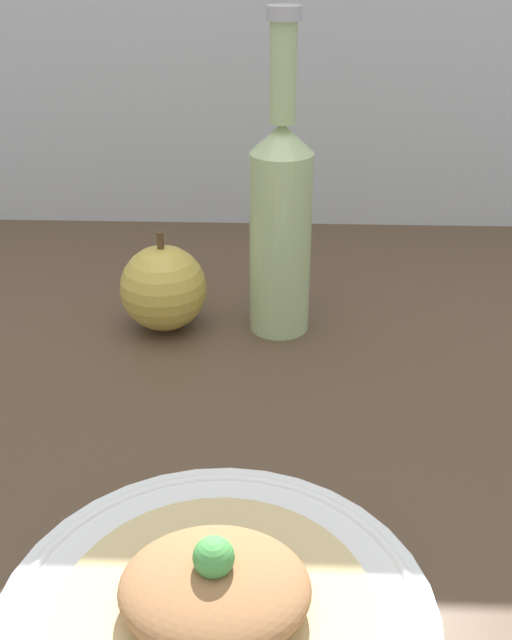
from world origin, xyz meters
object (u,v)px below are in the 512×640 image
object	(u,v)px
apple	(163,288)
cider_bottle	(281,220)
plated_food	(215,594)
plate	(216,618)

from	to	relation	value
apple	cider_bottle	bearing A→B (deg)	1.74
cider_bottle	apple	world-z (taller)	cider_bottle
cider_bottle	apple	bearing A→B (deg)	-178.26
cider_bottle	apple	xyz separation A→B (cm)	(-11.91, -0.36, -7.38)
plated_food	apple	world-z (taller)	apple
plate	apple	distance (cm)	38.77
plated_food	cider_bottle	xyz separation A→B (cm)	(3.44, 38.01, 8.94)
cider_bottle	apple	distance (cm)	14.01
plated_food	apple	xyz separation A→B (cm)	(-8.46, 37.65, 1.57)
apple	plated_food	bearing A→B (deg)	-77.33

